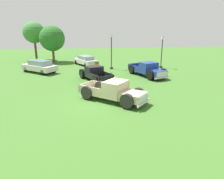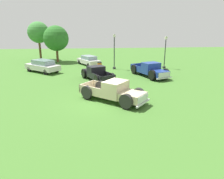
{
  "view_description": "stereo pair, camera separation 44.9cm",
  "coord_description": "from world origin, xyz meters",
  "views": [
    {
      "loc": [
        -1.1,
        -14.9,
        5.48
      ],
      "look_at": [
        0.79,
        0.0,
        0.9
      ],
      "focal_mm": 33.35,
      "sensor_mm": 36.0,
      "label": 1
    },
    {
      "loc": [
        -0.65,
        -14.95,
        5.48
      ],
      "look_at": [
        0.79,
        0.0,
        0.9
      ],
      "focal_mm": 33.35,
      "sensor_mm": 36.0,
      "label": 2
    }
  ],
  "objects": [
    {
      "name": "oak_tree_east",
      "position": [
        -6.13,
        18.96,
        3.66
      ],
      "size": [
        3.88,
        3.88,
        5.62
      ],
      "color": "brown",
      "rests_on": "ground_plane"
    },
    {
      "name": "trash_can",
      "position": [
        0.33,
        12.34,
        0.48
      ],
      "size": [
        0.59,
        0.59,
        0.95
      ],
      "color": "orange",
      "rests_on": "ground_plane"
    },
    {
      "name": "pickup_truck_foreground",
      "position": [
        1.08,
        -0.24,
        0.77
      ],
      "size": [
        5.21,
        4.81,
        1.61
      ],
      "color": "#C6B793",
      "rests_on": "ground_plane"
    },
    {
      "name": "pickup_truck_behind_left",
      "position": [
        -0.29,
        6.63,
        0.71
      ],
      "size": [
        3.57,
        5.16,
        1.49
      ],
      "color": "black",
      "rests_on": "ground_plane"
    },
    {
      "name": "oak_tree_west",
      "position": [
        -9.35,
        21.61,
        4.48
      ],
      "size": [
        3.47,
        3.47,
        6.24
      ],
      "color": "brown",
      "rests_on": "ground_plane"
    },
    {
      "name": "sedan_distant_b",
      "position": [
        -1.15,
        15.46,
        0.73
      ],
      "size": [
        3.52,
        4.46,
        1.39
      ],
      "color": "silver",
      "rests_on": "ground_plane"
    },
    {
      "name": "lamp_post_far",
      "position": [
        9.08,
        12.19,
        2.23
      ],
      "size": [
        0.36,
        0.36,
        4.26
      ],
      "color": "#2D2D33",
      "rests_on": "ground_plane"
    },
    {
      "name": "pickup_truck_behind_right",
      "position": [
        5.89,
        7.37,
        0.77
      ],
      "size": [
        3.64,
        5.62,
        1.62
      ],
      "color": "navy",
      "rests_on": "ground_plane"
    },
    {
      "name": "sedan_distant_a",
      "position": [
        -6.74,
        11.14,
        0.81
      ],
      "size": [
        4.73,
        4.38,
        1.53
      ],
      "color": "silver",
      "rests_on": "ground_plane"
    },
    {
      "name": "ground_plane",
      "position": [
        0.0,
        0.0,
        0.0
      ],
      "size": [
        80.0,
        80.0,
        0.0
      ],
      "primitive_type": "plane",
      "color": "#3D6B28"
    },
    {
      "name": "lamp_post_near",
      "position": [
        2.27,
        12.33,
        2.38
      ],
      "size": [
        0.36,
        0.36,
        4.55
      ],
      "color": "#2D2D33",
      "rests_on": "ground_plane"
    }
  ]
}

